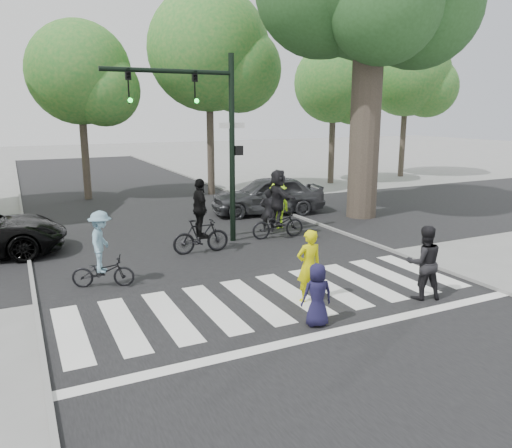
{
  "coord_description": "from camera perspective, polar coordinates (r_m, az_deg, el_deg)",
  "views": [
    {
      "loc": [
        -5.19,
        -8.68,
        4.25
      ],
      "look_at": [
        0.5,
        3.0,
        1.3
      ],
      "focal_mm": 35.0,
      "sensor_mm": 36.0,
      "label": 1
    }
  ],
  "objects": [
    {
      "name": "ground",
      "position": [
        10.97,
        4.59,
        -10.04
      ],
      "size": [
        120.0,
        120.0,
        0.0
      ],
      "primitive_type": "plane",
      "color": "gray",
      "rests_on": "ground"
    },
    {
      "name": "road_stem",
      "position": [
        15.24,
        -5.0,
        -3.43
      ],
      "size": [
        10.0,
        70.0,
        0.01
      ],
      "primitive_type": "cube",
      "color": "black",
      "rests_on": "ground"
    },
    {
      "name": "road_cross",
      "position": [
        17.98,
        -8.44,
        -1.0
      ],
      "size": [
        70.0,
        10.0,
        0.01
      ],
      "primitive_type": "cube",
      "color": "black",
      "rests_on": "ground"
    },
    {
      "name": "curb_left",
      "position": [
        14.32,
        -24.3,
        -5.45
      ],
      "size": [
        0.1,
        70.0,
        0.1
      ],
      "primitive_type": "cube",
      "color": "gray",
      "rests_on": "ground"
    },
    {
      "name": "curb_right",
      "position": [
        17.6,
        10.53,
        -1.23
      ],
      "size": [
        0.1,
        70.0,
        0.1
      ],
      "primitive_type": "cube",
      "color": "gray",
      "rests_on": "ground"
    },
    {
      "name": "crosswalk",
      "position": [
        11.5,
        2.9,
        -8.87
      ],
      "size": [
        10.0,
        3.85,
        0.01
      ],
      "color": "silver",
      "rests_on": "ground"
    },
    {
      "name": "traffic_signal",
      "position": [
        15.89,
        -5.65,
        11.47
      ],
      "size": [
        4.45,
        0.29,
        6.0
      ],
      "color": "black",
      "rests_on": "ground"
    },
    {
      "name": "bg_tree_2",
      "position": [
        25.58,
        -18.92,
        15.56
      ],
      "size": [
        5.04,
        4.8,
        8.4
      ],
      "color": "brown",
      "rests_on": "ground"
    },
    {
      "name": "bg_tree_3",
      "position": [
        25.91,
        -4.56,
        18.72
      ],
      "size": [
        6.3,
        6.0,
        10.2
      ],
      "color": "brown",
      "rests_on": "ground"
    },
    {
      "name": "bg_tree_4",
      "position": [
        30.35,
        9.44,
        15.24
      ],
      "size": [
        4.83,
        4.6,
        8.15
      ],
      "color": "brown",
      "rests_on": "ground"
    },
    {
      "name": "bg_tree_5",
      "position": [
        34.63,
        17.43,
        15.73
      ],
      "size": [
        5.67,
        5.4,
        9.3
      ],
      "color": "brown",
      "rests_on": "ground"
    },
    {
      "name": "pedestrian_woman",
      "position": [
        11.34,
        6.05,
        -4.79
      ],
      "size": [
        0.62,
        0.42,
        1.68
      ],
      "primitive_type": "imported",
      "rotation": [
        0.0,
        0.0,
        3.12
      ],
      "color": "#D5D307",
      "rests_on": "ground"
    },
    {
      "name": "pedestrian_child",
      "position": [
        10.16,
        7.0,
        -8.06
      ],
      "size": [
        0.7,
        0.52,
        1.3
      ],
      "primitive_type": "imported",
      "rotation": [
        0.0,
        0.0,
        2.96
      ],
      "color": "#181535",
      "rests_on": "ground"
    },
    {
      "name": "pedestrian_adult",
      "position": [
        12.06,
        18.64,
        -4.19
      ],
      "size": [
        1.02,
        0.91,
        1.73
      ],
      "primitive_type": "imported",
      "rotation": [
        0.0,
        0.0,
        2.79
      ],
      "color": "black",
      "rests_on": "ground"
    },
    {
      "name": "cyclist_left",
      "position": [
        12.75,
        -17.2,
        -3.36
      ],
      "size": [
        1.6,
        1.12,
        1.91
      ],
      "color": "black",
      "rests_on": "ground"
    },
    {
      "name": "cyclist_mid",
      "position": [
        15.18,
        -6.36,
        0.13
      ],
      "size": [
        1.77,
        1.08,
        2.29
      ],
      "color": "black",
      "rests_on": "ground"
    },
    {
      "name": "cyclist_right",
      "position": [
        16.89,
        2.53,
        1.86
      ],
      "size": [
        1.91,
        1.77,
        2.35
      ],
      "color": "black",
      "rests_on": "ground"
    },
    {
      "name": "car_grey",
      "position": [
        20.99,
        1.3,
        3.34
      ],
      "size": [
        4.98,
        2.7,
        1.61
      ],
      "primitive_type": "imported",
      "rotation": [
        0.0,
        0.0,
        -1.75
      ],
      "color": "#383A3D",
      "rests_on": "ground"
    },
    {
      "name": "bystander_hivis",
      "position": [
        18.41,
        2.53,
        2.17
      ],
      "size": [
        1.26,
        0.98,
        1.72
      ],
      "primitive_type": "imported",
      "rotation": [
        0.0,
        0.0,
        3.49
      ],
      "color": "#B2FF1C",
      "rests_on": "ground"
    },
    {
      "name": "bystander_dark",
      "position": [
        17.81,
        1.38,
        1.53
      ],
      "size": [
        0.66,
        0.56,
        1.55
      ],
      "primitive_type": "imported",
      "rotation": [
        0.0,
        0.0,
        2.73
      ],
      "color": "black",
      "rests_on": "ground"
    }
  ]
}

